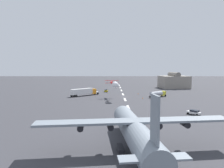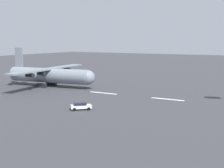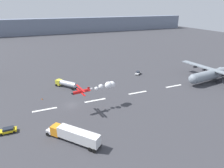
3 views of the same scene
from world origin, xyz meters
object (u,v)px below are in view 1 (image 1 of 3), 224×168
at_px(cargo_transport_plane, 133,129).
at_px(semi_truck_orange, 84,92).
at_px(fuel_tanker_truck, 158,94).
at_px(traffic_cone_near, 138,94).
at_px(airport_staff_sedan, 194,112).
at_px(traffic_cone_far, 143,98).
at_px(followme_car_yellow, 106,91).
at_px(stunt_biplane_red, 115,84).

xyz_separation_m(cargo_transport_plane, semi_truck_orange, (-66.79, -18.23, -1.39)).
relative_size(fuel_tanker_truck, traffic_cone_near, 12.56).
bearing_deg(cargo_transport_plane, airport_staff_sedan, 139.63).
relative_size(semi_truck_orange, airport_staff_sedan, 3.21).
distance_m(airport_staff_sedan, traffic_cone_far, 33.35).
height_order(semi_truck_orange, followme_car_yellow, semi_truck_orange).
bearing_deg(cargo_transport_plane, stunt_biplane_red, -177.01).
relative_size(semi_truck_orange, followme_car_yellow, 3.00).
bearing_deg(followme_car_yellow, semi_truck_orange, -34.16).
bearing_deg(traffic_cone_far, stunt_biplane_red, -73.70).
xyz_separation_m(fuel_tanker_truck, traffic_cone_far, (5.21, -8.23, -1.38)).
xyz_separation_m(stunt_biplane_red, fuel_tanker_truck, (-9.09, 21.50, -5.46)).
xyz_separation_m(stunt_biplane_red, followme_car_yellow, (-29.73, -4.64, -6.40)).
relative_size(followme_car_yellow, traffic_cone_near, 6.07).
distance_m(semi_truck_orange, followme_car_yellow, 19.31).
distance_m(cargo_transport_plane, airport_staff_sedan, 33.53).
bearing_deg(stunt_biplane_red, traffic_cone_far, 106.30).
height_order(semi_truck_orange, traffic_cone_near, semi_truck_orange).
bearing_deg(followme_car_yellow, traffic_cone_far, 34.73).
bearing_deg(semi_truck_orange, airport_staff_sedan, 43.97).
xyz_separation_m(traffic_cone_near, traffic_cone_far, (15.62, 0.12, 0.00)).
bearing_deg(stunt_biplane_red, traffic_cone_near, 146.01).
bearing_deg(semi_truck_orange, traffic_cone_far, 70.99).
distance_m(cargo_transport_plane, stunt_biplane_red, 53.21).
relative_size(cargo_transport_plane, fuel_tanker_truck, 3.70).
distance_m(cargo_transport_plane, fuel_tanker_truck, 64.89).
height_order(semi_truck_orange, fuel_tanker_truck, semi_truck_orange).
height_order(cargo_transport_plane, followme_car_yellow, cargo_transport_plane).
bearing_deg(stunt_biplane_red, followme_car_yellow, -171.13).
relative_size(stunt_biplane_red, fuel_tanker_truck, 1.69).
bearing_deg(traffic_cone_far, traffic_cone_near, -179.54).
relative_size(stunt_biplane_red, traffic_cone_far, 21.22).
bearing_deg(traffic_cone_far, airport_staff_sedan, 19.52).
distance_m(cargo_transport_plane, semi_truck_orange, 69.25).
relative_size(stunt_biplane_red, traffic_cone_near, 21.22).
relative_size(fuel_tanker_truck, followme_car_yellow, 2.07).
distance_m(followme_car_yellow, traffic_cone_far, 31.45).
distance_m(stunt_biplane_red, fuel_tanker_truck, 23.98).
bearing_deg(fuel_tanker_truck, traffic_cone_far, -57.68).
bearing_deg(followme_car_yellow, cargo_transport_plane, 5.12).
relative_size(followme_car_yellow, traffic_cone_far, 6.07).
xyz_separation_m(airport_staff_sedan, traffic_cone_near, (-47.05, -11.27, -0.44)).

